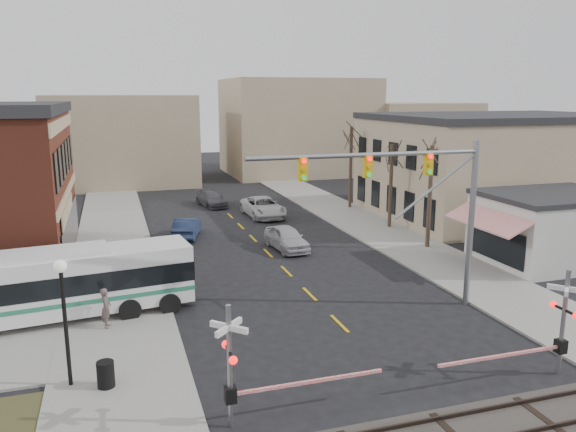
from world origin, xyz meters
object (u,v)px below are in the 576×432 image
object	(u,v)px
street_lamp	(63,297)
car_a	(287,238)
transit_bus	(54,284)
pedestrian_near	(106,308)
rr_crossing_east	(553,325)
rr_crossing_west	(244,366)
car_d	(212,199)
pedestrian_far	(93,284)
car_c	(263,207)
car_b	(187,228)
traffic_signal_mast	(417,191)
trash_bin	(106,374)

from	to	relation	value
street_lamp	car_a	size ratio (longest dim) A/B	0.99
transit_bus	pedestrian_near	distance (m)	2.84
rr_crossing_east	pedestrian_near	world-z (taller)	rr_crossing_east
pedestrian_near	rr_crossing_west	bearing A→B (deg)	-152.37
car_d	pedestrian_far	size ratio (longest dim) A/B	2.62
street_lamp	pedestrian_far	xyz separation A→B (m)	(0.59, 8.40, -2.35)
car_a	car_c	xyz separation A→B (m)	(1.18, 10.40, 0.03)
car_c	car_d	distance (m)	6.70
transit_bus	car_c	xyz separation A→B (m)	(14.72, 18.81, -0.96)
car_d	pedestrian_near	size ratio (longest dim) A/B	2.58
car_b	street_lamp	bearing A→B (deg)	87.50
street_lamp	car_b	world-z (taller)	street_lamp
rr_crossing_west	car_d	size ratio (longest dim) A/B	1.22
traffic_signal_mast	car_c	distance (m)	23.11
pedestrian_near	car_b	bearing A→B (deg)	-16.84
car_d	transit_bus	bearing A→B (deg)	-125.09
pedestrian_near	car_c	bearing A→B (deg)	-28.59
pedestrian_far	rr_crossing_east	bearing A→B (deg)	-79.98
car_a	car_d	bearing A→B (deg)	92.45
street_lamp	car_d	size ratio (longest dim) A/B	0.99
rr_crossing_west	street_lamp	world-z (taller)	street_lamp
rr_crossing_east	pedestrian_near	distance (m)	17.93
transit_bus	rr_crossing_east	xyz separation A→B (m)	(17.55, -10.83, 0.20)
street_lamp	car_b	size ratio (longest dim) A/B	1.03
trash_bin	car_d	bearing A→B (deg)	73.73
transit_bus	car_a	world-z (taller)	transit_bus
street_lamp	car_a	world-z (taller)	street_lamp
transit_bus	car_b	world-z (taller)	transit_bus
trash_bin	car_b	xyz separation A→B (m)	(5.51, 20.62, 0.14)
rr_crossing_east	rr_crossing_west	bearing A→B (deg)	178.45
rr_crossing_east	car_a	xyz separation A→B (m)	(-4.01, 19.24, -1.19)
traffic_signal_mast	car_b	xyz separation A→B (m)	(-8.29, 17.34, -5.07)
traffic_signal_mast	pedestrian_far	bearing A→B (deg)	158.61
traffic_signal_mast	pedestrian_far	distance (m)	16.21
car_a	pedestrian_far	bearing A→B (deg)	-156.77
transit_bus	street_lamp	bearing A→B (deg)	-81.72
car_c	pedestrian_near	xyz separation A→B (m)	(-12.55, -20.48, 0.20)
rr_crossing_east	car_a	bearing A→B (deg)	101.79
transit_bus	street_lamp	size ratio (longest dim) A/B	2.72
transit_bus	pedestrian_far	world-z (taller)	transit_bus
rr_crossing_west	pedestrian_far	xyz separation A→B (m)	(-4.71, 12.44, -0.97)
rr_crossing_west	pedestrian_near	bearing A→B (deg)	114.71
trash_bin	rr_crossing_east	bearing A→B (deg)	-13.91
car_b	pedestrian_near	distance (m)	16.24
street_lamp	rr_crossing_west	bearing A→B (deg)	-37.35
car_b	pedestrian_near	bearing A→B (deg)	86.22
car_a	trash_bin	bearing A→B (deg)	-131.65
transit_bus	car_b	xyz separation A→B (m)	(7.65, 13.61, -1.04)
rr_crossing_west	rr_crossing_east	xyz separation A→B (m)	(11.31, -0.31, 0.00)
car_c	pedestrian_far	world-z (taller)	pedestrian_far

